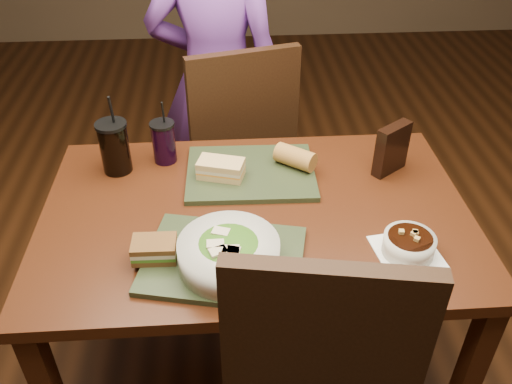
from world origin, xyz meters
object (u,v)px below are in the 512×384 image
tray_far (251,173)px  cup_berry (164,142)px  salad_bowl (229,252)px  dining_table (256,233)px  baguette_far (295,157)px  cup_cola (115,147)px  baguette_near (291,281)px  diner (216,82)px  tray_near (224,260)px  sandwich_near (155,249)px  chair_far (244,143)px  soup_bowl (409,244)px  sandwich_far (221,169)px  chip_bag (392,149)px

tray_far → cup_berry: bearing=158.9°
salad_bowl → dining_table: bearing=70.5°
baguette_far → cup_cola: 0.60m
salad_bowl → baguette_near: (0.15, -0.10, -0.01)m
diner → tray_near: 1.07m
cup_berry → salad_bowl: bearing=-69.7°
sandwich_near → baguette_far: bearing=44.0°
chair_far → tray_near: 0.95m
soup_bowl → baguette_far: (-0.26, 0.43, 0.02)m
sandwich_far → baguette_far: baguette_far is taller
tray_far → salad_bowl: salad_bowl is taller
tray_near → salad_bowl: 0.06m
tray_far → sandwich_near: (-0.28, -0.40, 0.04)m
tray_far → soup_bowl: soup_bowl is taller
sandwich_far → baguette_far: 0.25m
chair_far → baguette_far: size_ratio=7.59×
cup_cola → chair_far: bearing=45.5°
baguette_far → baguette_near: bearing=-98.4°
chip_bag → tray_far: bearing=143.5°
tray_near → soup_bowl: bearing=0.2°
soup_bowl → cup_cola: (-0.85, 0.47, 0.06)m
tray_near → cup_berry: size_ratio=1.86×
cup_cola → dining_table: bearing=-29.4°
diner → cup_cola: diner is taller
dining_table → baguette_far: size_ratio=9.68×
salad_bowl → cup_berry: bearing=110.3°
tray_far → salad_bowl: 0.45m
diner → baguette_near: bearing=105.2°
sandwich_far → cup_cola: size_ratio=0.59×
dining_table → diner: diner is taller
salad_bowl → soup_bowl: 0.49m
chair_far → diner: 0.28m
chair_far → soup_bowl: size_ratio=5.26×
baguette_near → tray_far: bearing=97.1°
soup_bowl → baguette_near: 0.36m
baguette_far → sandwich_near: bearing=-136.0°
tray_far → soup_bowl: 0.58m
dining_table → baguette_near: 0.38m
baguette_near → salad_bowl: bearing=146.4°
chair_far → sandwich_near: size_ratio=8.58×
sandwich_near → cup_berry: size_ratio=0.52×
tray_far → soup_bowl: bearing=-45.1°
diner → tray_far: size_ratio=3.73×
salad_bowl → sandwich_far: (-0.01, 0.41, -0.02)m
chair_far → cup_cola: size_ratio=3.69×
chair_far → chip_bag: (0.46, -0.52, 0.27)m
tray_far → dining_table: bearing=-88.7°
tray_far → cup_cola: cup_cola is taller
baguette_near → cup_cola: bearing=130.3°
salad_bowl → soup_bowl: size_ratio=1.37×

